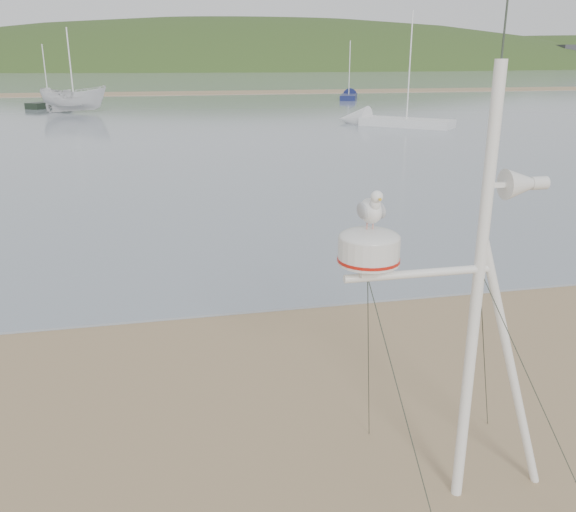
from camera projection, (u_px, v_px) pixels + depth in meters
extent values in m
plane|color=#8A704F|center=(159.00, 471.00, 6.62)|extent=(560.00, 560.00, 0.00)
cube|color=gray|center=(150.00, 77.00, 129.17)|extent=(560.00, 256.00, 0.04)
cube|color=#8A704F|center=(151.00, 93.00, 71.59)|extent=(560.00, 7.00, 0.07)
ellipsoid|color=#273C18|center=(258.00, 126.00, 239.70)|extent=(400.00, 180.00, 80.00)
ellipsoid|color=#273C18|center=(574.00, 103.00, 265.65)|extent=(300.00, 135.00, 56.00)
cube|color=silver|center=(25.00, 57.00, 180.15)|extent=(8.40, 6.30, 8.00)
cube|color=silver|center=(116.00, 57.00, 185.35)|extent=(8.40, 6.30, 8.00)
cube|color=silver|center=(202.00, 57.00, 190.55)|extent=(8.40, 6.30, 8.00)
cube|color=silver|center=(283.00, 57.00, 195.75)|extent=(8.40, 6.30, 8.00)
cube|color=silver|center=(360.00, 57.00, 200.96)|extent=(8.40, 6.30, 8.00)
cube|color=silver|center=(433.00, 57.00, 206.16)|extent=(8.40, 6.30, 8.00)
cube|color=silver|center=(503.00, 57.00, 211.36)|extent=(8.40, 6.30, 8.00)
cube|color=silver|center=(569.00, 57.00, 216.56)|extent=(8.40, 6.30, 8.00)
cylinder|color=white|center=(476.00, 301.00, 5.62)|extent=(0.11, 0.11, 4.27)
cylinder|color=white|center=(511.00, 369.00, 5.94)|extent=(0.99, 0.09, 2.80)
cylinder|color=white|center=(419.00, 273.00, 5.40)|extent=(1.39, 0.07, 0.07)
cylinder|color=#2D382D|center=(507.00, 2.00, 4.82)|extent=(0.02, 0.02, 0.96)
cube|color=white|center=(368.00, 269.00, 5.28)|extent=(0.17, 0.17, 0.10)
cylinder|color=silver|center=(369.00, 251.00, 5.23)|extent=(0.53, 0.53, 0.23)
cylinder|color=#B9170D|center=(368.00, 259.00, 5.25)|extent=(0.54, 0.54, 0.03)
ellipsoid|color=silver|center=(369.00, 237.00, 5.19)|extent=(0.53, 0.53, 0.15)
cone|color=silver|center=(519.00, 184.00, 5.34)|extent=(0.28, 0.28, 0.28)
cylinder|color=silver|center=(539.00, 183.00, 5.38)|extent=(0.15, 0.12, 0.12)
cube|color=white|center=(499.00, 185.00, 5.30)|extent=(0.21, 0.04, 0.04)
cylinder|color=tan|center=(367.00, 225.00, 5.15)|extent=(0.01, 0.01, 0.07)
cylinder|color=tan|center=(373.00, 225.00, 5.16)|extent=(0.01, 0.01, 0.07)
ellipsoid|color=white|center=(371.00, 211.00, 5.12)|extent=(0.18, 0.29, 0.21)
ellipsoid|color=#A4A7AC|center=(362.00, 211.00, 5.09)|extent=(0.06, 0.23, 0.14)
ellipsoid|color=#A4A7AC|center=(380.00, 210.00, 5.12)|extent=(0.06, 0.23, 0.14)
cone|color=white|center=(365.00, 209.00, 5.26)|extent=(0.10, 0.09, 0.10)
ellipsoid|color=white|center=(375.00, 203.00, 4.99)|extent=(0.09, 0.09, 0.12)
sphere|color=white|center=(377.00, 197.00, 4.95)|extent=(0.10, 0.10, 0.10)
cone|color=gold|center=(379.00, 199.00, 4.90)|extent=(0.02, 0.05, 0.02)
imported|color=silver|center=(72.00, 77.00, 46.91)|extent=(2.55, 2.52, 5.34)
cube|color=silver|center=(406.00, 123.00, 38.32)|extent=(5.48, 5.29, 0.50)
cone|color=silver|center=(353.00, 120.00, 40.12)|extent=(2.74, 2.73, 1.85)
cylinder|color=white|center=(410.00, 66.00, 37.25)|extent=(0.08, 0.08, 6.35)
cube|color=#141B49|center=(349.00, 97.00, 62.27)|extent=(3.09, 4.95, 0.50)
cone|color=#141B49|center=(350.00, 95.00, 65.11)|extent=(2.00, 2.08, 1.51)
cylinder|color=white|center=(350.00, 68.00, 61.38)|extent=(0.08, 0.08, 5.19)
cube|color=black|center=(49.00, 105.00, 52.38)|extent=(3.50, 4.29, 0.50)
cone|color=black|center=(71.00, 102.00, 54.78)|extent=(1.96, 1.99, 1.36)
cylinder|color=white|center=(45.00, 73.00, 51.57)|extent=(0.08, 0.08, 4.68)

